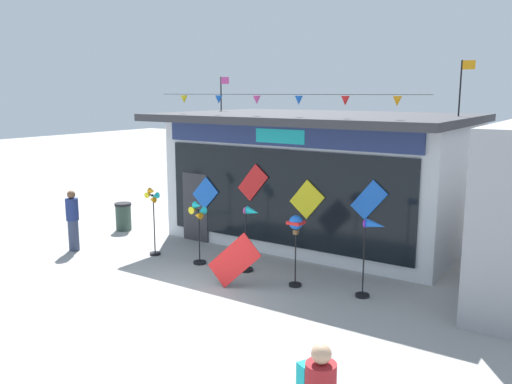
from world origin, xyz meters
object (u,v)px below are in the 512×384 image
at_px(kite_shop_building, 322,176).
at_px(person_mid_plaza, 73,220).
at_px(wind_spinner_left, 198,221).
at_px(wind_spinner_right, 371,243).
at_px(wind_spinner_center_right, 296,230).
at_px(display_kite_on_ground, 234,260).
at_px(wind_spinner_far_left, 153,208).
at_px(trash_bin, 123,216).
at_px(wind_spinner_center_left, 250,231).

distance_m(kite_shop_building, person_mid_plaza, 7.17).
bearing_deg(person_mid_plaza, wind_spinner_left, -49.56).
height_order(wind_spinner_left, wind_spinner_right, wind_spinner_right).
bearing_deg(person_mid_plaza, wind_spinner_center_right, -56.32).
height_order(wind_spinner_center_right, person_mid_plaza, person_mid_plaza).
bearing_deg(display_kite_on_ground, wind_spinner_far_left, 166.19).
distance_m(wind_spinner_right, display_kite_on_ground, 3.01).
bearing_deg(wind_spinner_center_right, kite_shop_building, 109.69).
height_order(wind_spinner_far_left, display_kite_on_ground, wind_spinner_far_left).
distance_m(kite_shop_building, wind_spinner_right, 4.96).
distance_m(trash_bin, display_kite_on_ground, 6.35).
bearing_deg(trash_bin, wind_spinner_center_left, -11.07).
relative_size(wind_spinner_left, trash_bin, 1.86).
relative_size(wind_spinner_center_left, person_mid_plaza, 0.96).
height_order(wind_spinner_left, display_kite_on_ground, wind_spinner_left).
height_order(person_mid_plaza, trash_bin, person_mid_plaza).
distance_m(wind_spinner_center_right, wind_spinner_right, 1.69).
relative_size(wind_spinner_right, display_kite_on_ground, 1.45).
bearing_deg(trash_bin, wind_spinner_right, -7.21).
bearing_deg(trash_bin, wind_spinner_center_right, -10.83).
bearing_deg(wind_spinner_right, wind_spinner_far_left, -177.14).
bearing_deg(trash_bin, person_mid_plaza, -76.40).
xyz_separation_m(wind_spinner_center_right, person_mid_plaza, (-6.47, -0.97, -0.44)).
relative_size(kite_shop_building, wind_spinner_center_left, 5.24).
relative_size(wind_spinner_far_left, wind_spinner_right, 1.07).
bearing_deg(wind_spinner_right, wind_spinner_center_right, -171.75).
height_order(wind_spinner_left, person_mid_plaza, person_mid_plaza).
bearing_deg(wind_spinner_far_left, wind_spinner_right, 2.86).
bearing_deg(wind_spinner_left, kite_shop_building, 70.95).
height_order(trash_bin, display_kite_on_ground, display_kite_on_ground).
bearing_deg(trash_bin, wind_spinner_far_left, -27.35).
xyz_separation_m(wind_spinner_center_left, wind_spinner_right, (3.07, -0.00, 0.19)).
distance_m(wind_spinner_center_right, trash_bin, 7.20).
relative_size(wind_spinner_center_right, person_mid_plaza, 0.97).
height_order(wind_spinner_left, trash_bin, wind_spinner_left).
bearing_deg(person_mid_plaza, trash_bin, 38.71).
xyz_separation_m(kite_shop_building, wind_spinner_center_left, (0.04, -3.79, -0.86)).
bearing_deg(wind_spinner_right, kite_shop_building, 129.42).
xyz_separation_m(wind_spinner_right, trash_bin, (-8.70, 1.10, -0.76)).
bearing_deg(wind_spinner_far_left, wind_spinner_left, 3.02).
height_order(wind_spinner_far_left, wind_spinner_left, wind_spinner_far_left).
bearing_deg(person_mid_plaza, wind_spinner_far_left, -41.73).
xyz_separation_m(wind_spinner_left, wind_spinner_right, (4.50, 0.22, 0.08)).
height_order(wind_spinner_far_left, wind_spinner_right, wind_spinner_far_left).
height_order(wind_spinner_left, wind_spinner_center_right, wind_spinner_center_right).
xyz_separation_m(person_mid_plaza, display_kite_on_ground, (5.40, 0.12, -0.22)).
xyz_separation_m(wind_spinner_center_right, wind_spinner_right, (1.67, 0.24, -0.09)).
relative_size(wind_spinner_left, wind_spinner_center_left, 1.01).
relative_size(wind_spinner_right, trash_bin, 1.96).
bearing_deg(wind_spinner_left, person_mid_plaza, -164.67).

